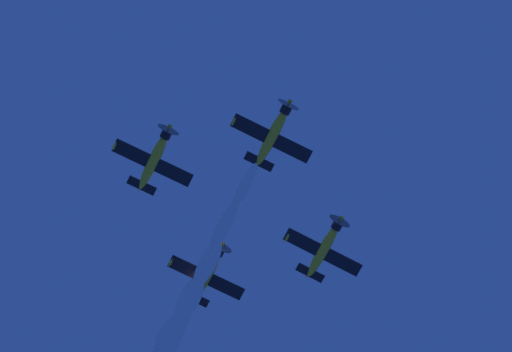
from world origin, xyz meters
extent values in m
ellipsoid|color=gold|center=(0.57, -0.38, 91.20)|extent=(4.22, 6.57, 1.30)
cylinder|color=black|center=(-0.88, 2.37, 91.29)|extent=(1.43, 1.38, 1.18)
cone|color=yellow|center=(-1.19, 2.96, 91.31)|extent=(0.81, 0.90, 0.57)
cylinder|color=#3F3F47|center=(-1.12, 2.83, 91.31)|extent=(2.22, 1.27, 2.53)
cube|color=black|center=(0.65, -0.57, 91.02)|extent=(8.29, 5.29, 0.81)
ellipsoid|color=gold|center=(-3.07, -2.54, 91.33)|extent=(0.66, 0.95, 0.29)
ellipsoid|color=gold|center=(4.38, 1.40, 90.72)|extent=(0.66, 0.95, 0.29)
cube|color=black|center=(1.96, -3.02, 91.16)|extent=(3.16, 2.25, 0.35)
cube|color=gold|center=(2.04, -3.08, 91.67)|extent=(0.69, 1.12, 1.17)
ellipsoid|color=#1E232D|center=(0.46, -0.11, 91.63)|extent=(1.39, 1.73, 0.75)
ellipsoid|color=gold|center=(-4.47, -12.71, 90.58)|extent=(4.26, 6.58, 1.20)
cylinder|color=black|center=(-5.93, -9.96, 90.56)|extent=(1.50, 1.37, 1.21)
cone|color=yellow|center=(-6.24, -9.36, 90.56)|extent=(0.84, 0.90, 0.57)
cylinder|color=#3F3F47|center=(-6.16, -9.50, 90.56)|extent=(2.36, 1.25, 2.65)
cube|color=black|center=(-4.40, -12.91, 90.42)|extent=(8.25, 5.26, 1.27)
ellipsoid|color=gold|center=(-8.11, -14.86, 90.97)|extent=(0.68, 0.95, 0.28)
ellipsoid|color=gold|center=(-0.69, -10.96, 89.87)|extent=(0.68, 0.95, 0.28)
cube|color=black|center=(-3.08, -15.35, 90.65)|extent=(3.14, 2.25, 0.51)
cube|color=gold|center=(-2.99, -15.37, 91.16)|extent=(0.77, 1.12, 1.14)
ellipsoid|color=#1E232D|center=(-4.57, -12.41, 91.00)|extent=(1.42, 1.73, 0.75)
ellipsoid|color=gold|center=(12.75, -2.89, 91.97)|extent=(4.18, 6.57, 1.42)
cylinder|color=black|center=(11.30, -0.14, 92.13)|extent=(1.40, 1.39, 1.17)
cone|color=yellow|center=(10.99, 0.45, 92.17)|extent=(0.79, 0.91, 0.57)
cylinder|color=#3F3F47|center=(11.06, 0.32, 92.16)|extent=(2.14, 1.29, 2.47)
cube|color=black|center=(12.83, -3.07, 91.79)|extent=(8.30, 5.29, 0.63)
ellipsoid|color=gold|center=(9.10, -5.04, 92.00)|extent=(0.65, 0.95, 0.31)
ellipsoid|color=gold|center=(16.56, -1.09, 91.59)|extent=(0.65, 0.95, 0.31)
cube|color=black|center=(14.14, -5.53, 91.87)|extent=(3.16, 2.26, 0.30)
cube|color=gold|center=(14.21, -5.60, 92.38)|extent=(0.66, 1.13, 1.19)
ellipsoid|color=#1E232D|center=(12.63, -2.63, 92.41)|extent=(1.37, 1.74, 0.77)
ellipsoid|color=gold|center=(7.91, -16.21, 92.49)|extent=(4.20, 6.58, 1.42)
cylinder|color=black|center=(6.46, -13.46, 92.64)|extent=(1.42, 1.39, 1.18)
cone|color=yellow|center=(6.15, -12.87, 92.67)|extent=(0.80, 0.91, 0.57)
cylinder|color=#3F3F47|center=(6.22, -13.00, 92.66)|extent=(2.18, 1.30, 2.51)
cube|color=black|center=(8.00, -16.39, 92.31)|extent=(8.29, 5.29, 0.76)
ellipsoid|color=gold|center=(4.27, -18.37, 92.58)|extent=(0.66, 0.95, 0.31)
ellipsoid|color=gold|center=(11.72, -14.41, 92.04)|extent=(0.66, 0.95, 0.31)
cube|color=black|center=(9.31, -18.85, 92.39)|extent=(3.16, 2.25, 0.34)
cube|color=gold|center=(9.38, -18.91, 92.90)|extent=(0.68, 1.14, 1.19)
ellipsoid|color=#1E232D|center=(7.80, -15.95, 92.92)|extent=(1.38, 1.74, 0.78)
ellipsoid|color=white|center=(3.62, -5.74, 91.03)|extent=(3.79, 5.85, 1.23)
ellipsoid|color=white|center=(5.82, -9.92, 90.92)|extent=(4.12, 6.03, 1.60)
ellipsoid|color=white|center=(7.71, -14.20, 91.01)|extent=(4.46, 6.21, 1.98)
ellipsoid|color=white|center=(9.82, -18.17, 90.77)|extent=(4.79, 6.40, 2.35)
ellipsoid|color=white|center=(12.20, -22.60, 90.83)|extent=(5.12, 6.58, 2.72)
ellipsoid|color=white|center=(10.66, -21.53, 92.41)|extent=(3.79, 5.85, 1.23)
camera|label=1|loc=(1.41, 27.12, 1.44)|focal=65.63mm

